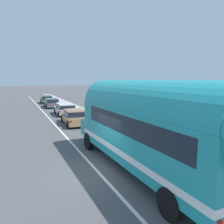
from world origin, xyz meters
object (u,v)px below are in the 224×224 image
Objects in this scene: car_fourth at (46,99)px; car_third at (52,102)px; car_second at (65,108)px; painted_bus at (151,124)px; car_lead at (75,116)px.

car_third is at bearing -91.06° from car_fourth.
car_third is at bearing 92.55° from car_second.
painted_bus is at bearing -89.92° from car_fourth.
painted_bus is at bearing -89.64° from car_third.
car_lead is 5.98m from car_second.
painted_bus is 2.81× the size of car_third.
car_lead is (-0.14, 12.37, -1.56)m from painted_bus.
painted_bus is 2.51× the size of car_lead.
car_second and car_third have the same top height.
car_lead and car_third have the same top height.
painted_bus is 2.69× the size of car_fourth.
car_third is (-0.35, 7.79, -0.01)m from car_second.
painted_bus is 2.71× the size of car_second.
painted_bus is at bearing -90.57° from car_second.
painted_bus reaches higher than car_lead.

